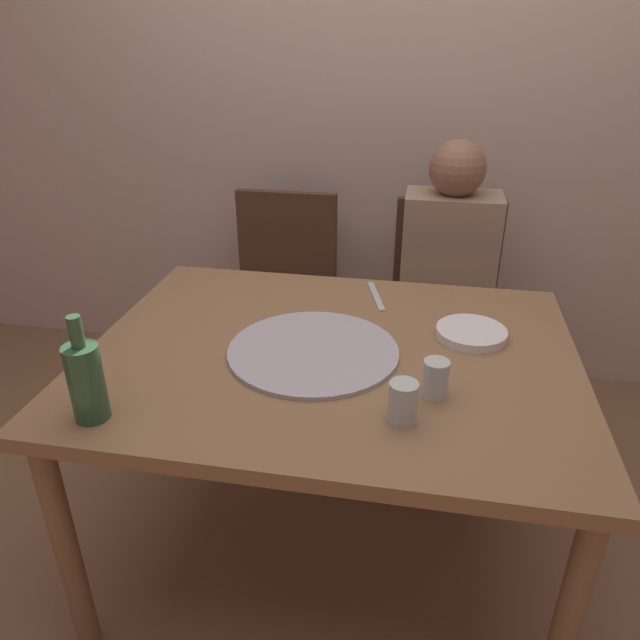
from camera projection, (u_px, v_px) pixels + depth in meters
ground_plane at (330, 546)px, 1.95m from camera, size 8.00×8.00×0.00m
back_wall at (383, 87)px, 2.50m from camera, size 6.00×0.10×2.60m
dining_table at (331, 374)px, 1.65m from camera, size 1.32×1.02×0.74m
pizza_tray at (313, 351)px, 1.60m from camera, size 0.46×0.46×0.01m
wine_bottle at (86, 380)px, 1.30m from camera, size 0.08×0.08×0.25m
tumbler_near at (435, 379)px, 1.40m from camera, size 0.06×0.06×0.09m
tumbler_far at (403, 402)px, 1.31m from camera, size 0.07×0.07×0.10m
plate_stack at (471, 333)px, 1.67m from camera, size 0.20×0.20×0.03m
table_knife at (376, 296)px, 1.92m from camera, size 0.08×0.22×0.01m
chair_left at (282, 286)px, 2.58m from camera, size 0.44×0.44×0.90m
chair_right at (443, 298)px, 2.47m from camera, size 0.44×0.44×0.90m
guest_in_sweater at (447, 284)px, 2.28m from camera, size 0.36×0.56×1.17m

